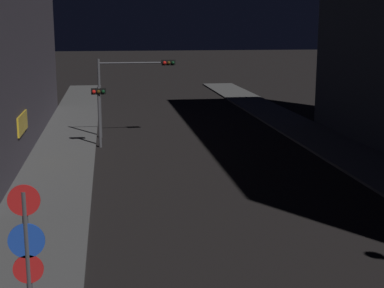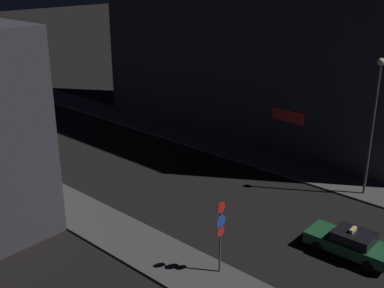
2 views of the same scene
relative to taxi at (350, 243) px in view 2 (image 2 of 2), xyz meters
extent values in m
cube|color=#4C4C4C|center=(-6.71, 23.25, -0.67)|extent=(3.32, 66.91, 0.13)
cube|color=#4C4C4C|center=(7.89, 23.25, -0.67)|extent=(3.32, 66.91, 0.13)
cube|color=#282D38|center=(13.72, 15.71, 8.71)|extent=(8.34, 29.80, 18.88)
cube|color=red|center=(9.51, 9.75, 2.66)|extent=(0.08, 2.80, 0.90)
cube|color=#1E512D|center=(0.00, 0.05, -0.12)|extent=(1.88, 4.43, 0.60)
cube|color=black|center=(0.00, -0.15, 0.43)|extent=(1.62, 2.01, 0.50)
cylinder|color=black|center=(-0.82, 1.40, -0.42)|extent=(0.23, 0.64, 0.64)
cylinder|color=black|center=(0.78, 1.43, -0.42)|extent=(0.23, 0.64, 0.64)
cylinder|color=black|center=(-0.78, -1.33, -0.42)|extent=(0.23, 0.64, 0.64)
cylinder|color=black|center=(0.82, -1.30, -0.42)|extent=(0.23, 0.64, 0.64)
cube|color=#F4E08C|center=(0.00, -0.05, 0.78)|extent=(0.56, 0.19, 0.20)
cylinder|color=#47474C|center=(-2.76, 27.78, 3.68)|extent=(4.10, 0.10, 0.10)
cube|color=black|center=(-0.71, 27.78, 3.68)|extent=(0.80, 0.28, 0.32)
sphere|color=red|center=(-0.96, 27.61, 3.68)|extent=(0.20, 0.20, 0.20)
sphere|color=#3F2D0C|center=(-0.71, 27.61, 3.68)|extent=(0.20, 0.20, 0.20)
sphere|color=#0C3319|center=(-0.46, 27.61, 3.68)|extent=(0.20, 0.20, 0.20)
cylinder|color=#47474C|center=(-4.81, 25.06, 0.93)|extent=(0.16, 0.16, 3.34)
cube|color=black|center=(-4.81, 25.06, 2.35)|extent=(0.80, 0.28, 0.32)
sphere|color=red|center=(-5.06, 24.89, 2.35)|extent=(0.20, 0.20, 0.20)
sphere|color=#3F2D0C|center=(-4.81, 24.89, 2.35)|extent=(0.20, 0.20, 0.20)
sphere|color=#0C3319|center=(-4.56, 24.89, 2.35)|extent=(0.20, 0.20, 0.20)
cylinder|color=#47474C|center=(-5.78, 4.02, 1.23)|extent=(0.10, 0.10, 3.68)
cylinder|color=red|center=(-5.78, 4.00, 2.92)|extent=(0.56, 0.03, 0.56)
cylinder|color=blue|center=(-5.78, 4.00, 2.18)|extent=(0.64, 0.03, 0.64)
cylinder|color=red|center=(-5.78, 4.00, 1.65)|extent=(0.53, 0.03, 0.53)
cylinder|color=#47474C|center=(7.31, 2.43, 3.60)|extent=(0.16, 0.16, 8.42)
sphere|color=#EAE5C6|center=(7.31, 2.43, 8.05)|extent=(0.48, 0.48, 0.48)
camera|label=1|loc=(-4.29, -5.56, 5.87)|focal=52.59mm
camera|label=2|loc=(-21.72, -8.50, 13.59)|focal=45.63mm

